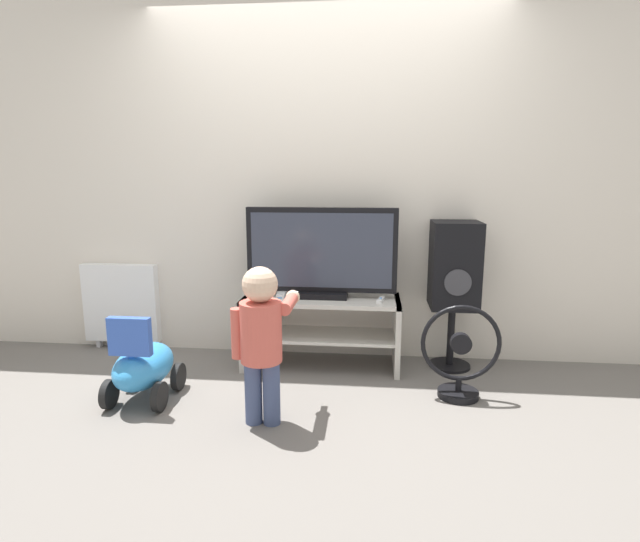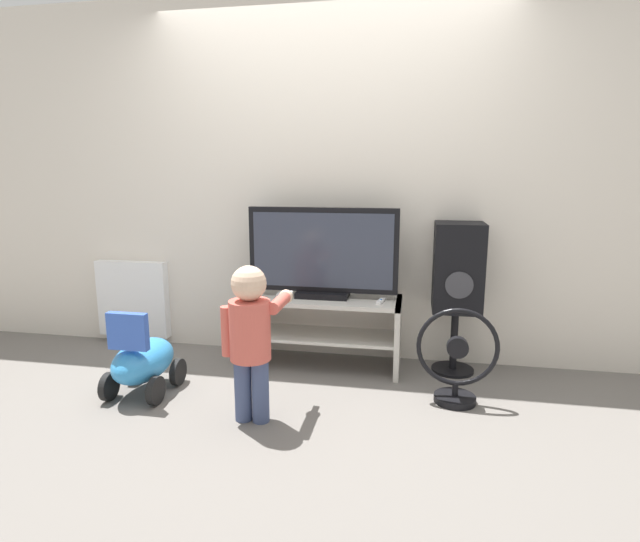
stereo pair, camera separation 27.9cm
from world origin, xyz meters
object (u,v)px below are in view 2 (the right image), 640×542
Objects in this scene: television at (323,254)px; floor_fan at (457,361)px; ride_on_toy at (143,361)px; radiator at (133,299)px; game_console at (283,294)px; remote_primary at (381,301)px; child at (251,331)px; speaker_tower at (458,271)px.

television is 1.78× the size of floor_fan.
ride_on_toy is 0.83× the size of radiator.
game_console reaches higher than remote_primary.
television reaches higher than ride_on_toy.
television is at bearing 168.14° from remote_primary.
child reaches higher than ride_on_toy.
television is 1.00× the size of speaker_tower.
child is 1.74m from radiator.
ride_on_toy is at bearing -157.90° from remote_primary.
television is 1.55× the size of radiator.
game_console is 1.02m from ride_on_toy.
floor_fan reaches higher than remote_primary.
television is 7.76× the size of remote_primary.
child reaches higher than game_console.
radiator reaches higher than game_console.
remote_primary is 2.03m from radiator.
remote_primary is at bearing -164.06° from speaker_tower.
child is at bearing -14.74° from ride_on_toy.
speaker_tower is (1.15, 0.93, 0.19)m from child.
floor_fan is (1.17, -0.39, -0.26)m from game_console.
speaker_tower is (0.50, 0.14, 0.20)m from remote_primary.
television is 1.14m from floor_fan.
speaker_tower is at bearing 20.55° from ride_on_toy.
game_console is at bearing 177.06° from remote_primary.
remote_primary is (0.68, -0.04, -0.01)m from game_console.
child is (0.04, -0.82, -0.01)m from game_console.
floor_fan is at bearing -36.08° from remote_primary.
ride_on_toy is (-1.93, -0.72, -0.50)m from speaker_tower.
speaker_tower reaches higher than radiator.
television is 1.36m from ride_on_toy.
floor_fan is at bearing -26.07° from television.
child is 0.85× the size of speaker_tower.
floor_fan is 0.87× the size of radiator.
radiator is at bearing 165.67° from floor_fan.
remote_primary is 1.02m from child.
game_console is 0.17× the size of speaker_tower.
television is at bearing 10.69° from game_console.
television is at bearing 153.93° from floor_fan.
ride_on_toy is (-0.74, -0.62, -0.31)m from game_console.
child is 1.23m from floor_fan.
speaker_tower is at bearing 3.55° from television.
radiator is (-1.59, 0.20, -0.45)m from television.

